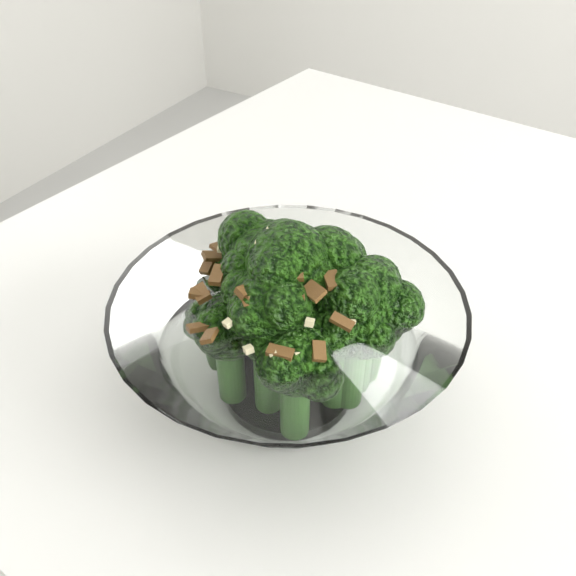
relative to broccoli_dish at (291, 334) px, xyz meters
The scene contains 1 object.
broccoli_dish is the anchor object (origin of this frame).
Camera 1 is at (0.01, -0.56, 1.13)m, focal length 40.00 mm.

